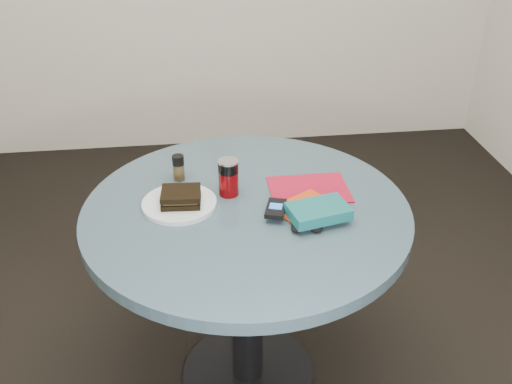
{
  "coord_description": "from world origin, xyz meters",
  "views": [
    {
      "loc": [
        -0.15,
        -1.46,
        1.69
      ],
      "look_at": [
        0.03,
        0.0,
        0.8
      ],
      "focal_mm": 40.0,
      "sensor_mm": 36.0,
      "label": 1
    }
  ],
  "objects": [
    {
      "name": "pepper_grinder",
      "position": [
        -0.2,
        0.19,
        0.79
      ],
      "size": [
        0.05,
        0.05,
        0.09
      ],
      "color": "#43351C",
      "rests_on": "table"
    },
    {
      "name": "red_book",
      "position": [
        0.17,
        -0.04,
        0.76
      ],
      "size": [
        0.19,
        0.18,
        0.01
      ],
      "primitive_type": "cube",
      "rotation": [
        0.0,
        0.0,
        0.56
      ],
      "color": "red",
      "rests_on": "magazine"
    },
    {
      "name": "sandwich",
      "position": [
        -0.2,
        0.02,
        0.79
      ],
      "size": [
        0.12,
        0.11,
        0.04
      ],
      "color": "black",
      "rests_on": "plate"
    },
    {
      "name": "magazine",
      "position": [
        0.21,
        0.07,
        0.75
      ],
      "size": [
        0.25,
        0.19,
        0.0
      ],
      "primitive_type": "cube",
      "rotation": [
        0.0,
        0.0,
        0.01
      ],
      "color": "maroon",
      "rests_on": "table"
    },
    {
      "name": "plate",
      "position": [
        -0.2,
        0.03,
        0.76
      ],
      "size": [
        0.27,
        0.27,
        0.01
      ],
      "primitive_type": "cylinder",
      "rotation": [
        0.0,
        0.0,
        0.19
      ],
      "color": "silver",
      "rests_on": "table"
    },
    {
      "name": "soda_can",
      "position": [
        -0.05,
        0.08,
        0.81
      ],
      "size": [
        0.08,
        0.08,
        0.12
      ],
      "color": "#640508",
      "rests_on": "table"
    },
    {
      "name": "mp3_player",
      "position": [
        0.08,
        -0.06,
        0.78
      ],
      "size": [
        0.08,
        0.11,
        0.02
      ],
      "color": "black",
      "rests_on": "red_book"
    },
    {
      "name": "ground",
      "position": [
        0.0,
        0.0,
        0.0
      ],
      "size": [
        4.0,
        4.0,
        0.0
      ],
      "primitive_type": "plane",
      "color": "black",
      "rests_on": "ground"
    },
    {
      "name": "headphones",
      "position": [
        0.16,
        -0.15,
        0.76
      ],
      "size": [
        0.09,
        0.04,
        0.02
      ],
      "color": "black",
      "rests_on": "table"
    },
    {
      "name": "novel",
      "position": [
        0.2,
        -0.1,
        0.78
      ],
      "size": [
        0.19,
        0.15,
        0.03
      ],
      "primitive_type": "cube",
      "rotation": [
        0.0,
        0.0,
        0.23
      ],
      "color": "#125458",
      "rests_on": "red_book"
    },
    {
      "name": "table",
      "position": [
        0.0,
        0.0,
        0.59
      ],
      "size": [
        1.0,
        1.0,
        0.75
      ],
      "color": "black",
      "rests_on": "ground"
    }
  ]
}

